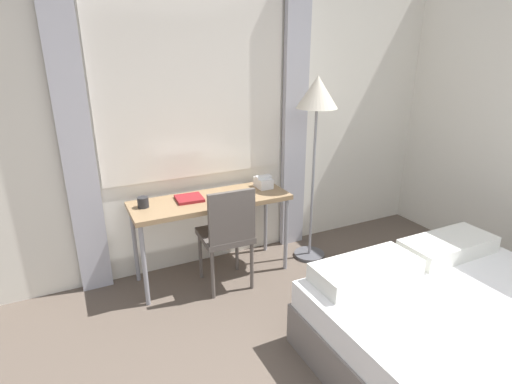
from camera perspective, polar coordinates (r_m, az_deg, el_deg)
The scene contains 8 objects.
wall_back_with_window at distance 3.59m, azimuth -4.43°, elevation 10.79°, with size 5.38×0.13×2.70m.
desk at distance 3.40m, azimuth -6.44°, elevation -1.93°, with size 1.33×0.48×0.73m.
desk_chair at distance 3.26m, azimuth -4.10°, elevation -5.64°, with size 0.41×0.41×0.90m.
bed at distance 2.82m, azimuth 32.50°, elevation -20.14°, with size 1.73×2.02×0.60m.
standing_lamp at distance 3.54m, azimuth 8.67°, elevation 11.99°, with size 0.36×0.36×1.70m.
telephone at distance 3.60m, azimuth 1.05°, elevation 1.41°, with size 0.14×0.17×0.11m.
book at distance 3.36m, azimuth -9.50°, elevation -0.90°, with size 0.23×0.22×0.02m.
mug at distance 3.27m, azimuth -15.83°, elevation -1.43°, with size 0.09×0.09×0.08m.
Camera 1 is at (-1.36, -0.20, 1.91)m, focal length 28.00 mm.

